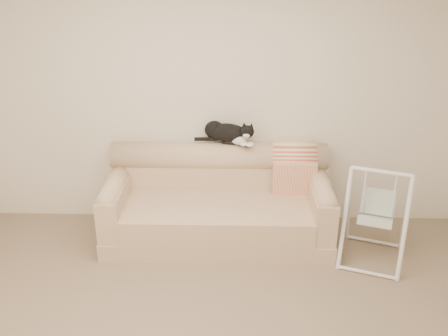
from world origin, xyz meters
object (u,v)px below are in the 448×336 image
tuxedo_cat (228,133)px  baby_swing (376,215)px  sofa (218,204)px  remote_b (243,144)px  remote_a (231,143)px

tuxedo_cat → baby_swing: bearing=-25.2°
sofa → baby_swing: 1.51m
remote_b → baby_swing: bearing=-26.6°
tuxedo_cat → sofa: bearing=-109.0°
sofa → remote_a: remote_a is taller
remote_a → tuxedo_cat: size_ratio=0.31×
remote_a → baby_swing: remote_a is taller
remote_a → remote_b: (0.12, -0.02, -0.00)m
remote_a → baby_swing: (1.33, -0.63, -0.45)m
sofa → tuxedo_cat: (0.09, 0.26, 0.66)m
sofa → remote_b: 0.65m
remote_a → remote_b: remote_a is taller
sofa → remote_b: remote_b is taller
remote_b → baby_swing: remote_b is taller
remote_a → sofa: bearing=-116.3°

